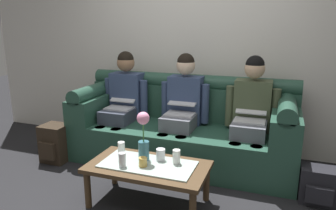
{
  "coord_description": "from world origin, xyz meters",
  "views": [
    {
      "loc": [
        1.0,
        -2.12,
        1.53
      ],
      "look_at": [
        -0.05,
        0.8,
        0.74
      ],
      "focal_mm": 33.89,
      "sensor_mm": 36.0,
      "label": 1
    }
  ],
  "objects": [
    {
      "name": "back_wall_patterned",
      "position": [
        0.0,
        1.7,
        1.45
      ],
      "size": [
        6.0,
        0.12,
        2.9
      ],
      "primitive_type": "cube",
      "color": "silver",
      "rests_on": "ground_plane"
    },
    {
      "name": "couch",
      "position": [
        -0.0,
        1.17,
        0.37
      ],
      "size": [
        2.46,
        0.88,
        0.96
      ],
      "color": "#234738",
      "rests_on": "ground_plane"
    },
    {
      "name": "person_left",
      "position": [
        -0.74,
        1.17,
        0.66
      ],
      "size": [
        0.56,
        0.67,
        1.22
      ],
      "color": "#383D4C",
      "rests_on": "ground_plane"
    },
    {
      "name": "person_middle",
      "position": [
        0.0,
        1.16,
        0.66
      ],
      "size": [
        0.56,
        0.67,
        1.22
      ],
      "color": "#595B66",
      "rests_on": "ground_plane"
    },
    {
      "name": "person_right",
      "position": [
        0.74,
        1.17,
        0.66
      ],
      "size": [
        0.56,
        0.67,
        1.22
      ],
      "color": "#595B66",
      "rests_on": "ground_plane"
    },
    {
      "name": "coffee_table",
      "position": [
        0.0,
        0.17,
        0.32
      ],
      "size": [
        1.03,
        0.56,
        0.38
      ],
      "color": "#47331E",
      "rests_on": "ground_plane"
    },
    {
      "name": "flower_vase",
      "position": [
        -0.06,
        0.23,
        0.6
      ],
      "size": [
        0.11,
        0.11,
        0.43
      ],
      "color": "#336672",
      "rests_on": "coffee_table"
    },
    {
      "name": "cup_near_left",
      "position": [
        -0.18,
        0.05,
        0.44
      ],
      "size": [
        0.06,
        0.06,
        0.12
      ],
      "primitive_type": "cylinder",
      "color": "silver",
      "rests_on": "coffee_table"
    },
    {
      "name": "cup_near_right",
      "position": [
        0.23,
        0.26,
        0.44
      ],
      "size": [
        0.06,
        0.06,
        0.12
      ],
      "primitive_type": "cylinder",
      "color": "white",
      "rests_on": "coffee_table"
    },
    {
      "name": "cup_far_center",
      "position": [
        0.08,
        0.28,
        0.43
      ],
      "size": [
        0.08,
        0.08,
        0.1
      ],
      "primitive_type": "cylinder",
      "color": "silver",
      "rests_on": "coffee_table"
    },
    {
      "name": "cup_far_left",
      "position": [
        -0.02,
        0.11,
        0.42
      ],
      "size": [
        0.07,
        0.07,
        0.08
      ],
      "primitive_type": "cylinder",
      "color": "gold",
      "rests_on": "coffee_table"
    },
    {
      "name": "cup_far_right",
      "position": [
        -0.31,
        0.28,
        0.43
      ],
      "size": [
        0.06,
        0.06,
        0.11
      ],
      "primitive_type": "cylinder",
      "color": "white",
      "rests_on": "coffee_table"
    },
    {
      "name": "backpack_left",
      "position": [
        -1.36,
        0.64,
        0.21
      ],
      "size": [
        0.29,
        0.31,
        0.43
      ],
      "color": "#2D2319",
      "rests_on": "ground_plane"
    },
    {
      "name": "backpack_right",
      "position": [
        1.39,
        0.69,
        0.16
      ],
      "size": [
        0.31,
        0.25,
        0.32
      ],
      "color": "black",
      "rests_on": "ground_plane"
    }
  ]
}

